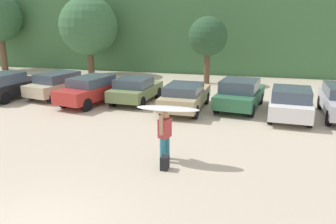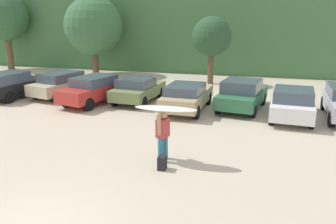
{
  "view_description": "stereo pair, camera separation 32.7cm",
  "coord_description": "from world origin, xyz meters",
  "px_view_note": "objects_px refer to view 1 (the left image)",
  "views": [
    {
      "loc": [
        4.73,
        -5.83,
        4.8
      ],
      "look_at": [
        1.3,
        7.6,
        0.94
      ],
      "focal_mm": 37.21,
      "sensor_mm": 36.0,
      "label": 1
    },
    {
      "loc": [
        5.05,
        -5.74,
        4.8
      ],
      "look_at": [
        1.3,
        7.6,
        0.94
      ],
      "focal_mm": 37.21,
      "sensor_mm": 36.0,
      "label": 2
    }
  ],
  "objects_px": {
    "backpack_dropped": "(165,163)",
    "parked_car_white": "(291,102)",
    "parked_car_black": "(8,85)",
    "parked_car_forest_green": "(240,94)",
    "parked_car_olive_green": "(136,89)",
    "surfboard_white": "(168,109)",
    "parked_car_red": "(93,89)",
    "parked_car_tan": "(185,96)",
    "parked_car_champagne": "(58,84)",
    "person_adult": "(165,133)"
  },
  "relations": [
    {
      "from": "parked_car_tan",
      "to": "person_adult",
      "type": "bearing_deg",
      "value": -172.79
    },
    {
      "from": "backpack_dropped",
      "to": "parked_car_champagne",
      "type": "bearing_deg",
      "value": 136.58
    },
    {
      "from": "backpack_dropped",
      "to": "parked_car_white",
      "type": "bearing_deg",
      "value": 58.87
    },
    {
      "from": "parked_car_white",
      "to": "backpack_dropped",
      "type": "relative_size",
      "value": 10.28
    },
    {
      "from": "parked_car_champagne",
      "to": "surfboard_white",
      "type": "height_order",
      "value": "surfboard_white"
    },
    {
      "from": "parked_car_tan",
      "to": "backpack_dropped",
      "type": "xyz_separation_m",
      "value": [
        0.83,
        -7.3,
        -0.54
      ]
    },
    {
      "from": "parked_car_olive_green",
      "to": "surfboard_white",
      "type": "height_order",
      "value": "surfboard_white"
    },
    {
      "from": "parked_car_red",
      "to": "parked_car_white",
      "type": "xyz_separation_m",
      "value": [
        10.51,
        -0.3,
        -0.03
      ]
    },
    {
      "from": "parked_car_forest_green",
      "to": "parked_car_white",
      "type": "relative_size",
      "value": 0.97
    },
    {
      "from": "parked_car_black",
      "to": "parked_car_white",
      "type": "xyz_separation_m",
      "value": [
        15.92,
        -0.09,
        -0.05
      ]
    },
    {
      "from": "person_adult",
      "to": "parked_car_champagne",
      "type": "bearing_deg",
      "value": -27.98
    },
    {
      "from": "person_adult",
      "to": "surfboard_white",
      "type": "bearing_deg",
      "value": 148.7
    },
    {
      "from": "parked_car_white",
      "to": "backpack_dropped",
      "type": "bearing_deg",
      "value": 152.88
    },
    {
      "from": "parked_car_forest_green",
      "to": "parked_car_white",
      "type": "bearing_deg",
      "value": -105.47
    },
    {
      "from": "parked_car_tan",
      "to": "backpack_dropped",
      "type": "relative_size",
      "value": 10.31
    },
    {
      "from": "parked_car_tan",
      "to": "parked_car_white",
      "type": "xyz_separation_m",
      "value": [
        5.18,
        -0.09,
        0.01
      ]
    },
    {
      "from": "parked_car_red",
      "to": "parked_car_forest_green",
      "type": "relative_size",
      "value": 1.11
    },
    {
      "from": "parked_car_forest_green",
      "to": "parked_car_olive_green",
      "type": "bearing_deg",
      "value": 98.95
    },
    {
      "from": "parked_car_tan",
      "to": "parked_car_champagne",
      "type": "bearing_deg",
      "value": 83.71
    },
    {
      "from": "parked_car_tan",
      "to": "surfboard_white",
      "type": "distance_m",
      "value": 6.83
    },
    {
      "from": "parked_car_champagne",
      "to": "backpack_dropped",
      "type": "relative_size",
      "value": 9.7
    },
    {
      "from": "parked_car_black",
      "to": "parked_car_olive_green",
      "type": "height_order",
      "value": "parked_car_black"
    },
    {
      "from": "parked_car_olive_green",
      "to": "backpack_dropped",
      "type": "xyz_separation_m",
      "value": [
        3.91,
        -8.26,
        -0.54
      ]
    },
    {
      "from": "parked_car_red",
      "to": "backpack_dropped",
      "type": "distance_m",
      "value": 9.73
    },
    {
      "from": "parked_car_black",
      "to": "backpack_dropped",
      "type": "bearing_deg",
      "value": -116.89
    },
    {
      "from": "parked_car_forest_green",
      "to": "parked_car_white",
      "type": "distance_m",
      "value": 2.69
    },
    {
      "from": "parked_car_red",
      "to": "backpack_dropped",
      "type": "relative_size",
      "value": 11.1
    },
    {
      "from": "parked_car_olive_green",
      "to": "surfboard_white",
      "type": "bearing_deg",
      "value": -149.35
    },
    {
      "from": "parked_car_red",
      "to": "parked_car_olive_green",
      "type": "xyz_separation_m",
      "value": [
        2.25,
        0.76,
        -0.06
      ]
    },
    {
      "from": "parked_car_forest_green",
      "to": "person_adult",
      "type": "distance_m",
      "value": 7.85
    },
    {
      "from": "parked_car_olive_green",
      "to": "parked_car_tan",
      "type": "height_order",
      "value": "parked_car_olive_green"
    },
    {
      "from": "parked_car_olive_green",
      "to": "parked_car_white",
      "type": "relative_size",
      "value": 0.87
    },
    {
      "from": "backpack_dropped",
      "to": "parked_car_red",
      "type": "bearing_deg",
      "value": 129.39
    },
    {
      "from": "parked_car_black",
      "to": "person_adult",
      "type": "bearing_deg",
      "value": -114.62
    },
    {
      "from": "parked_car_black",
      "to": "parked_car_olive_green",
      "type": "relative_size",
      "value": 1.07
    },
    {
      "from": "surfboard_white",
      "to": "backpack_dropped",
      "type": "relative_size",
      "value": 4.69
    },
    {
      "from": "parked_car_champagne",
      "to": "parked_car_tan",
      "type": "relative_size",
      "value": 0.94
    },
    {
      "from": "parked_car_red",
      "to": "parked_car_tan",
      "type": "height_order",
      "value": "parked_car_red"
    },
    {
      "from": "parked_car_olive_green",
      "to": "parked_car_champagne",
      "type": "bearing_deg",
      "value": 92.02
    },
    {
      "from": "parked_car_red",
      "to": "parked_car_white",
      "type": "height_order",
      "value": "parked_car_red"
    },
    {
      "from": "parked_car_white",
      "to": "parked_car_forest_green",
      "type": "bearing_deg",
      "value": 69.97
    },
    {
      "from": "parked_car_red",
      "to": "parked_car_white",
      "type": "relative_size",
      "value": 1.08
    },
    {
      "from": "parked_car_forest_green",
      "to": "person_adult",
      "type": "bearing_deg",
      "value": 173.11
    },
    {
      "from": "parked_car_black",
      "to": "parked_car_olive_green",
      "type": "bearing_deg",
      "value": -77.46
    },
    {
      "from": "parked_car_black",
      "to": "parked_car_forest_green",
      "type": "distance_m",
      "value": 13.5
    },
    {
      "from": "surfboard_white",
      "to": "backpack_dropped",
      "type": "distance_m",
      "value": 1.76
    },
    {
      "from": "parked_car_olive_green",
      "to": "parked_car_tan",
      "type": "relative_size",
      "value": 0.87
    },
    {
      "from": "person_adult",
      "to": "backpack_dropped",
      "type": "bearing_deg",
      "value": 118.32
    },
    {
      "from": "parked_car_tan",
      "to": "parked_car_olive_green",
      "type": "bearing_deg",
      "value": 74.31
    },
    {
      "from": "parked_car_champagne",
      "to": "parked_car_forest_green",
      "type": "relative_size",
      "value": 0.97
    }
  ]
}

